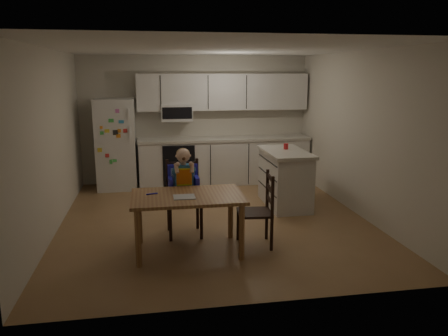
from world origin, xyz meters
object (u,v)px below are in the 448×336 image
red_cup (286,146)px  dining_table (188,203)px  chair_booster (183,183)px  chair_side (262,205)px  refrigerator (116,144)px  kitchen_island (285,178)px

red_cup → dining_table: size_ratio=0.07×
chair_booster → chair_side: (0.95, -0.58, -0.19)m
refrigerator → red_cup: size_ratio=17.94×
red_cup → chair_booster: 2.17m
kitchen_island → dining_table: kitchen_island is taller
kitchen_island → chair_side: 1.80m
chair_booster → chair_side: chair_booster is taller
refrigerator → red_cup: refrigerator is taller
chair_side → refrigerator: bearing=-142.4°
refrigerator → kitchen_island: (2.81, -1.62, -0.38)m
kitchen_island → chair_booster: bearing=-149.6°
red_cup → chair_booster: chair_booster is taller
refrigerator → kitchen_island: bearing=-30.0°
kitchen_island → chair_booster: 2.05m
chair_booster → chair_side: size_ratio=1.26×
chair_booster → chair_side: 1.12m
red_cup → refrigerator: bearing=152.7°
dining_table → chair_side: chair_side is taller
refrigerator → dining_table: 3.45m
red_cup → kitchen_island: bearing=-108.8°
refrigerator → dining_table: (1.06, -3.27, -0.22)m
kitchen_island → red_cup: size_ratio=13.22×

